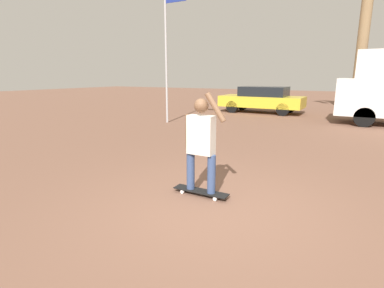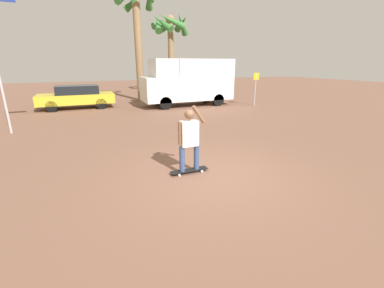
{
  "view_description": "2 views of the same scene",
  "coord_description": "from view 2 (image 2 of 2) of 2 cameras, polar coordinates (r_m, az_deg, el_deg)",
  "views": [
    {
      "loc": [
        1.82,
        -3.98,
        2.03
      ],
      "look_at": [
        -0.82,
        0.66,
        0.81
      ],
      "focal_mm": 28.0,
      "sensor_mm": 36.0,
      "label": 1
    },
    {
      "loc": [
        -2.85,
        -5.4,
        2.76
      ],
      "look_at": [
        -0.12,
        0.96,
        0.57
      ],
      "focal_mm": 24.0,
      "sensor_mm": 36.0,
      "label": 2
    }
  ],
  "objects": [
    {
      "name": "ground_plane",
      "position": [
        6.7,
        4.2,
        -6.84
      ],
      "size": [
        80.0,
        80.0,
        0.0
      ],
      "primitive_type": "plane",
      "color": "brown"
    },
    {
      "name": "skateboard",
      "position": [
        6.77,
        -0.58,
        -5.87
      ],
      "size": [
        1.0,
        0.23,
        0.08
      ],
      "color": "black",
      "rests_on": "ground_plane"
    },
    {
      "name": "person_skateboarder",
      "position": [
        6.46,
        -0.62,
        1.7
      ],
      "size": [
        0.74,
        0.24,
        1.69
      ],
      "color": "#384C7A",
      "rests_on": "skateboard"
    },
    {
      "name": "camper_van",
      "position": [
        17.65,
        -0.67,
        13.88
      ],
      "size": [
        6.0,
        2.15,
        3.04
      ],
      "color": "black",
      "rests_on": "ground_plane"
    },
    {
      "name": "parked_car_yellow",
      "position": [
        18.05,
        -24.24,
        9.66
      ],
      "size": [
        4.51,
        1.87,
        1.44
      ],
      "color": "black",
      "rests_on": "ground_plane"
    },
    {
      "name": "palm_tree_near_van",
      "position": [
        26.15,
        -4.85,
        23.86
      ],
      "size": [
        3.68,
        3.63,
        7.12
      ],
      "color": "#8E704C",
      "rests_on": "ground_plane"
    },
    {
      "name": "palm_tree_center_background",
      "position": [
        20.63,
        -12.23,
        25.71
      ],
      "size": [
        2.89,
        2.96,
        7.89
      ],
      "color": "#8E704C",
      "rests_on": "ground_plane"
    },
    {
      "name": "street_sign",
      "position": [
        18.08,
        13.95,
        12.69
      ],
      "size": [
        0.44,
        0.06,
        2.16
      ],
      "color": "#B7B7BC",
      "rests_on": "ground_plane"
    }
  ]
}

